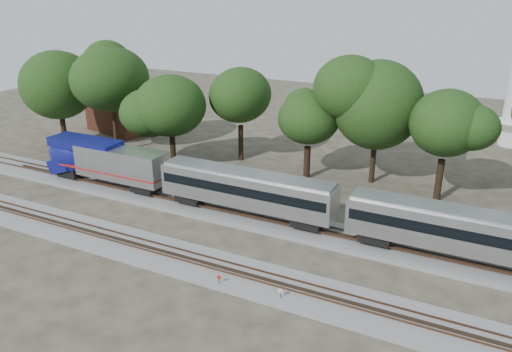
{
  "coord_description": "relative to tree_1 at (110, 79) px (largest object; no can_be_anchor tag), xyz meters",
  "views": [
    {
      "loc": [
        20.78,
        -34.73,
        22.34
      ],
      "look_at": [
        0.89,
        5.0,
        5.26
      ],
      "focal_mm": 35.0,
      "sensor_mm": 36.0,
      "label": 1
    }
  ],
  "objects": [
    {
      "name": "switch_stand_red",
      "position": [
        30.43,
        -23.04,
        -9.69
      ],
      "size": [
        0.35,
        0.09,
        1.11
      ],
      "rotation": [
        0.0,
        0.0,
        0.17
      ],
      "color": "#512D19",
      "rests_on": "ground"
    },
    {
      "name": "switch_lever",
      "position": [
        32.45,
        -22.83,
        -10.25
      ],
      "size": [
        0.56,
        0.43,
        0.3
      ],
      "primitive_type": "cube",
      "rotation": [
        0.0,
        0.0,
        -0.28
      ],
      "color": "#512D19",
      "rests_on": "ground"
    },
    {
      "name": "track_near",
      "position": [
        27.27,
        -21.03,
        -10.19
      ],
      "size": [
        160.0,
        5.0,
        0.73
      ],
      "color": "slate",
      "rests_on": "ground"
    },
    {
      "name": "ground",
      "position": [
        27.27,
        -17.03,
        -10.4
      ],
      "size": [
        160.0,
        160.0,
        0.0
      ],
      "primitive_type": "plane",
      "color": "#383328",
      "rests_on": "ground"
    },
    {
      "name": "tree_3",
      "position": [
        17.41,
        4.88,
        -1.5
      ],
      "size": [
        9.06,
        9.06,
        12.77
      ],
      "color": "black",
      "rests_on": "ground"
    },
    {
      "name": "track_far",
      "position": [
        27.27,
        -11.03,
        -10.19
      ],
      "size": [
        160.0,
        5.0,
        0.73
      ],
      "color": "slate",
      "rests_on": "ground"
    },
    {
      "name": "tree_1",
      "position": [
        0.0,
        0.0,
        0.0
      ],
      "size": [
        10.58,
        10.58,
        14.91
      ],
      "color": "black",
      "rests_on": "ground"
    },
    {
      "name": "tree_5",
      "position": [
        35.41,
        4.67,
        -0.93
      ],
      "size": [
        9.64,
        9.64,
        13.59
      ],
      "color": "black",
      "rests_on": "ground"
    },
    {
      "name": "tree_0",
      "position": [
        -7.86,
        -2.06,
        -1.16
      ],
      "size": [
        9.41,
        9.41,
        13.26
      ],
      "color": "black",
      "rests_on": "ground"
    },
    {
      "name": "switch_stand_white",
      "position": [
        35.51,
        -22.64,
        -9.67
      ],
      "size": [
        0.36,
        0.07,
        1.14
      ],
      "rotation": [
        0.0,
        0.0,
        -0.0
      ],
      "color": "#512D19",
      "rests_on": "ground"
    },
    {
      "name": "brick_building",
      "position": [
        -6.64,
        9.54,
        -7.76
      ],
      "size": [
        12.33,
        9.94,
        5.23
      ],
      "rotation": [
        0.0,
        0.0,
        -0.23
      ],
      "color": "brown",
      "rests_on": "ground"
    },
    {
      "name": "tree_6",
      "position": [
        43.27,
        2.41,
        -1.55
      ],
      "size": [
        9.01,
        9.01,
        12.7
      ],
      "color": "black",
      "rests_on": "ground"
    },
    {
      "name": "tree_2",
      "position": [
        11.02,
        -1.77,
        -2.2
      ],
      "size": [
        8.35,
        8.35,
        11.78
      ],
      "color": "black",
      "rests_on": "ground"
    },
    {
      "name": "tree_4",
      "position": [
        27.86,
        2.52,
        -2.96
      ],
      "size": [
        7.58,
        7.58,
        10.68
      ],
      "color": "black",
      "rests_on": "ground"
    }
  ]
}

